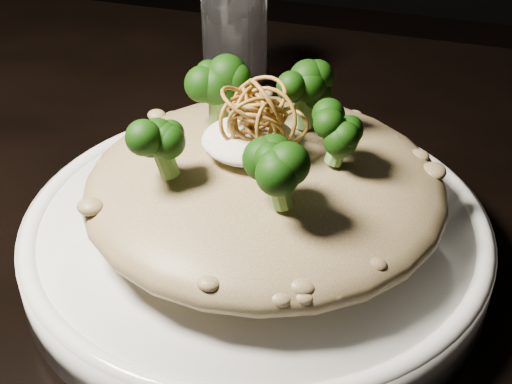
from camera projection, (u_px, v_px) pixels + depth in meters
table at (202, 292)px, 0.60m from camera, size 1.10×0.80×0.75m
plate at (256, 237)px, 0.50m from camera, size 0.32×0.32×0.03m
risotto at (265, 186)px, 0.47m from camera, size 0.24×0.24×0.05m
broccoli at (255, 116)px, 0.44m from camera, size 0.16×0.16×0.06m
cheese at (249, 140)px, 0.46m from camera, size 0.06×0.06×0.02m
shallots at (255, 101)px, 0.44m from camera, size 0.06×0.06×0.04m
drinking_glass at (235, 38)px, 0.69m from camera, size 0.08×0.08×0.11m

